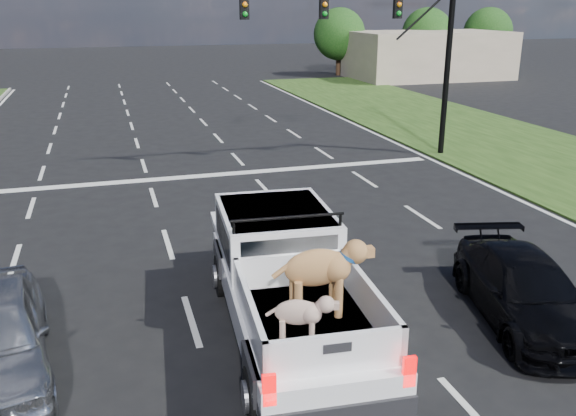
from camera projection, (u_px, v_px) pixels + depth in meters
The scene contains 9 objects.
ground at pixel (281, 308), 11.86m from camera, with size 160.00×160.00×0.00m, color black.
road_markings at pixel (219, 206), 17.82m from camera, with size 17.75×60.00×0.01m.
traffic_signal at pixel (391, 30), 21.86m from camera, with size 9.11×0.31×7.00m.
building_right at pixel (428, 55), 48.18m from camera, with size 12.00×7.00×3.60m, color #BBA78F.
tree_far_d at pixel (339, 34), 49.70m from camera, with size 4.20×4.20×5.40m.
tree_far_e at pixel (427, 33), 51.89m from camera, with size 4.20×4.20×5.40m.
tree_far_f at pixel (488, 32), 53.54m from camera, with size 4.20×4.20×5.40m.
pickup_truck at pixel (289, 279), 10.67m from camera, with size 2.59×6.02×2.20m.
black_coupe at pixel (525, 290), 11.24m from camera, with size 1.71×4.21×1.22m, color black.
Camera 1 is at (-2.95, -10.21, 5.61)m, focal length 38.00 mm.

